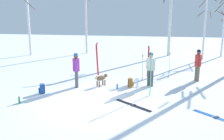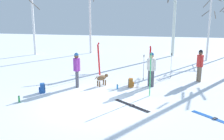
% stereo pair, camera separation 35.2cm
% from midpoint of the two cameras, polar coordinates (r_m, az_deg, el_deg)
% --- Properties ---
extents(ground_plane, '(60.00, 60.00, 0.00)m').
position_cam_midpoint_polar(ground_plane, '(10.21, -4.63, -7.59)').
color(ground_plane, white).
extents(person_0, '(0.34, 0.49, 1.72)m').
position_cam_midpoint_polar(person_0, '(13.90, 18.53, 1.53)').
color(person_0, '#72604C').
rests_on(person_0, ground_plane).
extents(person_1, '(0.34, 0.50, 1.72)m').
position_cam_midpoint_polar(person_1, '(12.19, -9.06, 0.51)').
color(person_1, '#4C4C56').
rests_on(person_1, ground_plane).
extents(person_2, '(0.46, 0.34, 1.72)m').
position_cam_midpoint_polar(person_2, '(12.35, 8.10, 0.71)').
color(person_2, '#4C4C56').
rests_on(person_2, ground_plane).
extents(dog, '(0.54, 0.77, 0.57)m').
position_cam_midpoint_polar(dog, '(12.43, -3.22, -1.91)').
color(dog, brown).
rests_on(dog, ground_plane).
extents(ski_pair_planted_0, '(0.13, 0.26, 1.94)m').
position_cam_midpoint_polar(ski_pair_planted_0, '(14.37, -4.14, 2.47)').
color(ski_pair_planted_0, red).
rests_on(ski_pair_planted_0, ground_plane).
extents(ski_pair_planted_1, '(0.04, 0.15, 1.92)m').
position_cam_midpoint_polar(ski_pair_planted_1, '(10.91, 7.99, -1.08)').
color(ski_pair_planted_1, green).
rests_on(ski_pair_planted_1, ground_plane).
extents(ski_pair_planted_2, '(0.12, 0.16, 1.77)m').
position_cam_midpoint_polar(ski_pair_planted_2, '(14.34, 7.65, 2.02)').
color(ski_pair_planted_2, red).
rests_on(ski_pair_planted_2, ground_plane).
extents(ski_pair_lying_0, '(1.57, 1.24, 0.05)m').
position_cam_midpoint_polar(ski_pair_lying_0, '(9.94, 3.84, -8.10)').
color(ski_pair_lying_0, black).
rests_on(ski_pair_lying_0, ground_plane).
extents(ski_pair_lying_1, '(1.54, 1.39, 0.05)m').
position_cam_midpoint_polar(ski_pair_lying_1, '(9.47, 22.22, -10.20)').
color(ski_pair_lying_1, blue).
rests_on(ski_pair_lying_1, ground_plane).
extents(ski_poles_0, '(0.07, 0.26, 1.40)m').
position_cam_midpoint_polar(ski_poles_0, '(13.45, 6.29, 0.76)').
color(ski_poles_0, '#B2B2BC').
rests_on(ski_poles_0, ground_plane).
extents(ski_poles_1, '(0.07, 0.20, 1.42)m').
position_cam_midpoint_polar(ski_poles_1, '(14.26, 12.41, 1.26)').
color(ski_poles_1, '#B2B2BC').
rests_on(ski_poles_1, ground_plane).
extents(backpack_0, '(0.31, 0.28, 0.44)m').
position_cam_midpoint_polar(backpack_0, '(12.27, 3.49, -2.95)').
color(backpack_0, '#99591E').
rests_on(backpack_0, ground_plane).
extents(backpack_1, '(0.34, 0.32, 0.44)m').
position_cam_midpoint_polar(backpack_1, '(11.76, -16.71, -4.21)').
color(backpack_1, '#1E4C99').
rests_on(backpack_1, ground_plane).
extents(water_bottle_0, '(0.08, 0.08, 0.28)m').
position_cam_midpoint_polar(water_bottle_0, '(10.84, -21.49, -6.49)').
color(water_bottle_0, green).
rests_on(water_bottle_0, ground_plane).
extents(water_bottle_1, '(0.08, 0.08, 0.25)m').
position_cam_midpoint_polar(water_bottle_1, '(11.93, 0.35, -3.89)').
color(water_bottle_1, '#1E72BF').
rests_on(water_bottle_1, ground_plane).
extents(birch_tree_0, '(1.38, 1.38, 6.26)m').
position_cam_midpoint_polar(birch_tree_0, '(22.64, -19.18, 11.61)').
color(birch_tree_0, white).
rests_on(birch_tree_0, ground_plane).
extents(birch_tree_1, '(1.58, 1.56, 7.60)m').
position_cam_midpoint_polar(birch_tree_1, '(22.59, -6.50, 14.01)').
color(birch_tree_1, silver).
rests_on(birch_tree_1, ground_plane).
extents(birch_tree_2, '(0.75, 1.18, 6.81)m').
position_cam_midpoint_polar(birch_tree_2, '(21.64, 12.74, 11.90)').
color(birch_tree_2, silver).
rests_on(birch_tree_2, ground_plane).
extents(birch_tree_3, '(1.68, 1.70, 5.45)m').
position_cam_midpoint_polar(birch_tree_3, '(20.31, 20.26, 10.32)').
color(birch_tree_3, silver).
rests_on(birch_tree_3, ground_plane).
extents(birch_tree_4, '(1.58, 1.52, 5.19)m').
position_cam_midpoint_polar(birch_tree_4, '(22.57, 24.01, 9.76)').
color(birch_tree_4, silver).
rests_on(birch_tree_4, ground_plane).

